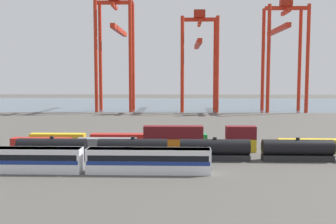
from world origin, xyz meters
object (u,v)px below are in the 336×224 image
(shipping_container_2, at_px, (173,145))
(freight_tank_row, at_px, (215,149))
(gantry_crane_east, at_px, (283,43))
(passenger_train, at_px, (84,159))
(shipping_container_12, at_px, (241,140))
(gantry_crane_west, at_px, (116,42))
(gantry_crane_central, at_px, (199,51))

(shipping_container_2, bearing_deg, freight_tank_row, -47.94)
(shipping_container_2, relative_size, gantry_crane_east, 0.25)
(shipping_container_2, bearing_deg, passenger_train, -126.83)
(shipping_container_12, relative_size, gantry_crane_west, 0.12)
(shipping_container_2, distance_m, shipping_container_12, 16.03)
(freight_tank_row, distance_m, gantry_crane_central, 107.68)
(freight_tank_row, relative_size, gantry_crane_east, 1.50)
(gantry_crane_west, bearing_deg, passenger_train, -83.30)
(gantry_crane_central, distance_m, gantry_crane_east, 36.88)
(shipping_container_12, height_order, gantry_crane_central, gantry_crane_central)
(passenger_train, height_order, gantry_crane_east, gantry_crane_east)
(passenger_train, xyz_separation_m, freight_tank_row, (21.47, 9.93, -0.17))
(shipping_container_12, bearing_deg, gantry_crane_west, 115.10)
(freight_tank_row, height_order, gantry_crane_west, gantry_crane_west)
(gantry_crane_west, bearing_deg, freight_tank_row, -71.52)
(gantry_crane_east, bearing_deg, gantry_crane_west, 179.91)
(shipping_container_2, distance_m, gantry_crane_west, 103.89)
(shipping_container_12, bearing_deg, shipping_container_2, -157.18)
(gantry_crane_west, distance_m, gantry_crane_east, 73.47)
(gantry_crane_central, height_order, gantry_crane_east, gantry_crane_east)
(passenger_train, distance_m, gantry_crane_east, 131.91)
(passenger_train, bearing_deg, shipping_container_2, 53.17)
(shipping_container_2, bearing_deg, shipping_container_12, 22.82)
(gantry_crane_west, bearing_deg, shipping_container_12, -64.90)
(freight_tank_row, height_order, shipping_container_12, freight_tank_row)
(shipping_container_2, distance_m, gantry_crane_east, 110.06)
(gantry_crane_east, bearing_deg, shipping_container_2, -115.78)
(passenger_train, height_order, shipping_container_2, passenger_train)
(freight_tank_row, xyz_separation_m, gantry_crane_central, (1.84, 104.86, 24.42))
(freight_tank_row, bearing_deg, gantry_crane_east, 69.70)
(freight_tank_row, relative_size, shipping_container_12, 12.01)
(freight_tank_row, height_order, gantry_crane_central, gantry_crane_central)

